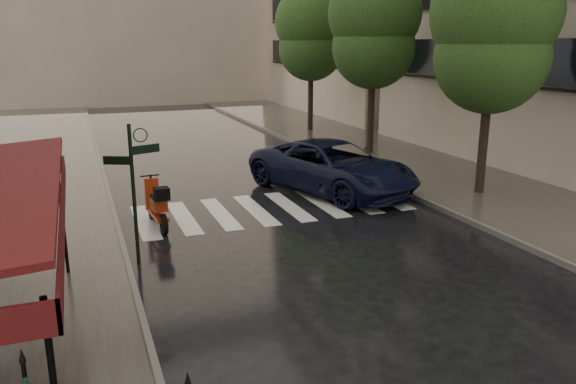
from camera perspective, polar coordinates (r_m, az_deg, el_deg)
ground at (r=10.39m, az=-6.28°, el=-12.22°), size 120.00×120.00×0.00m
sidewalk_near at (r=21.61m, az=-26.32°, el=0.93°), size 6.00×60.00×0.12m
sidewalk_far at (r=24.85m, az=9.78°, el=3.94°), size 5.50×60.00×0.12m
curb_near at (r=21.50m, az=-18.24°, el=1.72°), size 0.12×60.00×0.16m
curb_far at (r=23.56m, az=3.88°, el=3.56°), size 0.12×60.00×0.16m
crosswalk at (r=16.54m, az=-1.60°, el=-1.62°), size 7.85×3.20×0.01m
signpost at (r=12.37m, az=-15.44°, el=0.86°), size 1.17×0.29×3.10m
tree_near at (r=18.31m, az=20.22°, el=15.95°), size 3.80×3.80×7.99m
tree_mid at (r=24.04m, az=8.77°, el=16.88°), size 3.80×3.80×8.34m
tree_far at (r=30.42m, az=2.37°, el=16.35°), size 3.80×3.80×8.16m
scooter at (r=15.08m, az=-13.13°, el=-1.37°), size 0.56×1.93×1.27m
parked_car at (r=18.23m, az=4.54°, el=2.55°), size 4.67×6.51×1.65m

